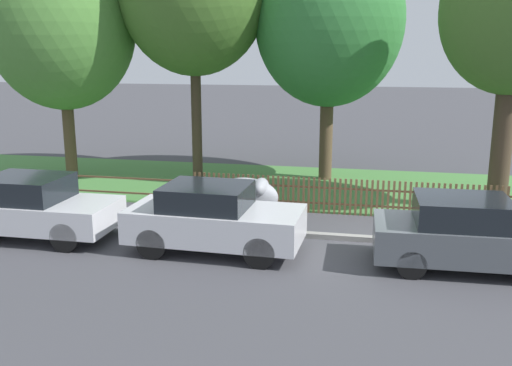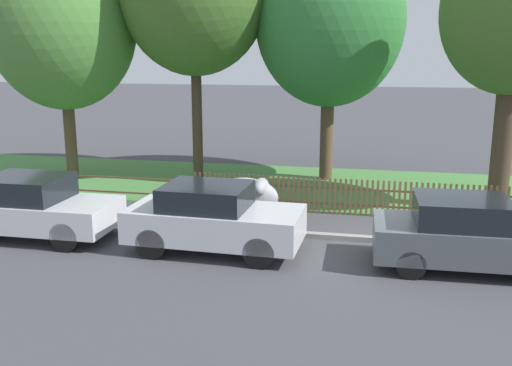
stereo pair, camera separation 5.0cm
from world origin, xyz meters
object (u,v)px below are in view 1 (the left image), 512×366
(parked_car_black_saloon, at_px, (33,207))
(tree_nearest_kerb, at_px, (61,25))
(parked_car_red_compact, at_px, (468,234))
(tree_mid_park, at_px, (329,21))
(parked_car_navy_estate, at_px, (213,218))
(covered_motorcycle, at_px, (247,196))

(parked_car_black_saloon, xyz_separation_m, tree_nearest_kerb, (-2.48, 6.12, 4.38))
(tree_nearest_kerb, bearing_deg, parked_car_black_saloon, -67.94)
(parked_car_red_compact, distance_m, tree_mid_park, 9.61)
(tree_nearest_kerb, distance_m, tree_mid_park, 8.77)
(parked_car_navy_estate, relative_size, tree_nearest_kerb, 0.48)
(parked_car_black_saloon, relative_size, covered_motorcycle, 2.03)
(tree_mid_park, bearing_deg, covered_motorcycle, -104.69)
(covered_motorcycle, xyz_separation_m, tree_mid_park, (1.47, 5.62, 4.53))
(parked_car_black_saloon, height_order, parked_car_navy_estate, parked_car_navy_estate)
(parked_car_navy_estate, distance_m, covered_motorcycle, 2.19)
(covered_motorcycle, xyz_separation_m, tree_nearest_kerb, (-7.15, 3.99, 4.41))
(parked_car_navy_estate, xyz_separation_m, parked_car_red_compact, (5.28, 0.08, -0.03))
(parked_car_navy_estate, relative_size, covered_motorcycle, 2.03)
(parked_car_navy_estate, distance_m, parked_car_red_compact, 5.28)
(covered_motorcycle, height_order, tree_mid_park, tree_mid_park)
(covered_motorcycle, bearing_deg, parked_car_red_compact, -23.31)
(parked_car_navy_estate, xyz_separation_m, tree_nearest_kerb, (-6.89, 6.16, 4.36))
(covered_motorcycle, relative_size, tree_mid_park, 0.23)
(tree_mid_park, bearing_deg, parked_car_black_saloon, -128.40)
(parked_car_black_saloon, xyz_separation_m, tree_mid_park, (6.14, 7.74, 4.50))
(parked_car_red_compact, bearing_deg, parked_car_navy_estate, 179.17)
(tree_nearest_kerb, bearing_deg, covered_motorcycle, -29.19)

